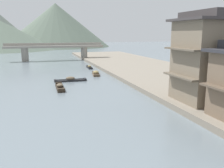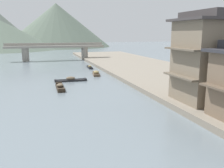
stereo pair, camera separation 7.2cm
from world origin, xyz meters
name	(u,v)px [view 1 (the left image)]	position (x,y,z in m)	size (l,w,h in m)	color
riverbank_right	(178,78)	(16.22, 30.00, 0.30)	(18.00, 110.00, 0.60)	gray
boat_moored_nearest	(70,80)	(-0.19, 34.15, 0.25)	(4.93, 1.21, 0.73)	#232326
boat_moored_second	(96,73)	(4.92, 38.65, 0.29)	(1.65, 3.89, 0.78)	brown
boat_moored_third	(60,87)	(-2.23, 29.28, 0.25)	(0.99, 4.64, 0.73)	#33281E
boat_moored_far	(89,67)	(5.69, 47.82, 0.19)	(1.07, 4.25, 0.58)	#232326
house_waterfront_tall	(204,58)	(10.70, 17.02, 4.91)	(5.83, 5.85, 8.74)	#7F705B
stone_bridge	(55,49)	(0.00, 65.52, 3.11)	(26.36, 2.40, 4.74)	gray
hill_far_west	(56,25)	(6.29, 139.15, 11.76)	(58.89, 58.89, 23.52)	#5B6B5B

